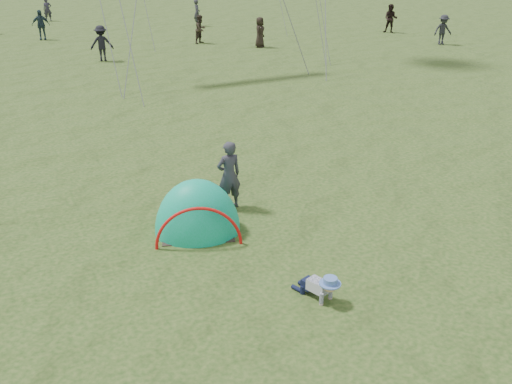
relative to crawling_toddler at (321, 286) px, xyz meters
name	(u,v)px	position (x,y,z in m)	size (l,w,h in m)	color
ground	(333,269)	(0.72, 0.71, -0.26)	(140.00, 140.00, 0.00)	#1A3710
crawling_toddler	(321,286)	(0.00, 0.00, 0.00)	(0.47, 0.68, 0.52)	black
popup_tent	(198,231)	(-1.01, 3.23, -0.26)	(1.79, 1.47, 2.32)	#009C5E
standing_adult	(229,175)	(0.06, 3.99, 0.54)	(0.58, 0.38, 1.59)	#2E2E36
crowd_person_0	(197,13)	(9.66, 31.39, 0.61)	(0.63, 0.42, 1.74)	#2B2A31
crowd_person_1	(391,19)	(19.63, 23.08, 0.62)	(0.85, 0.66, 1.76)	black
crowd_person_2	(41,25)	(-0.71, 30.09, 0.60)	(1.01, 0.42, 1.72)	#22333D
crowd_person_3	(443,30)	(19.57, 18.31, 0.56)	(1.06, 0.61, 1.64)	black
crowd_person_4	(260,32)	(9.85, 22.12, 0.55)	(0.80, 0.52, 1.63)	black
crowd_person_12	(47,9)	(0.79, 38.49, 0.54)	(0.59, 0.38, 1.61)	#282531
crowd_person_13	(201,29)	(7.37, 24.75, 0.53)	(0.77, 0.60, 1.58)	#2C241C
crowd_person_15	(102,43)	(1.16, 22.15, 0.60)	(1.11, 0.64, 1.71)	black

